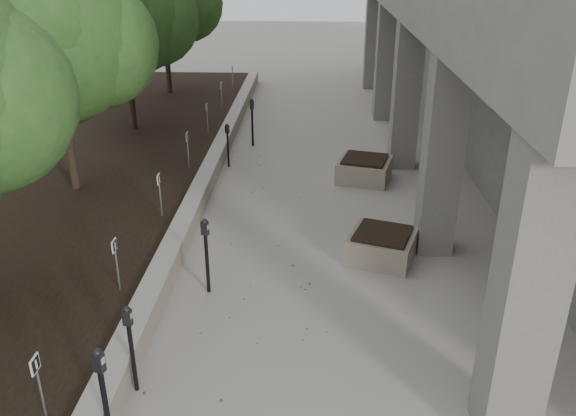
% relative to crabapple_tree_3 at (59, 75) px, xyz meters
% --- Properties ---
extents(retaining_wall, '(0.39, 26.00, 0.50)m').
position_rel_crabapple_tree_3_xyz_m(retaining_wall, '(2.97, 1.00, -2.87)').
color(retaining_wall, gray).
rests_on(retaining_wall, ground).
extents(planting_bed, '(7.00, 26.00, 0.40)m').
position_rel_crabapple_tree_3_xyz_m(planting_bed, '(-0.70, 1.00, -2.92)').
color(planting_bed, black).
rests_on(planting_bed, ground).
extents(crabapple_tree_3, '(4.60, 4.00, 5.44)m').
position_rel_crabapple_tree_3_xyz_m(crabapple_tree_3, '(0.00, 0.00, 0.00)').
color(crabapple_tree_3, '#2A5420').
rests_on(crabapple_tree_3, planting_bed).
extents(crabapple_tree_4, '(4.60, 4.00, 5.44)m').
position_rel_crabapple_tree_3_xyz_m(crabapple_tree_4, '(0.00, 5.00, 0.00)').
color(crabapple_tree_4, '#2A5420').
rests_on(crabapple_tree_4, planting_bed).
extents(crabapple_tree_5, '(4.60, 4.00, 5.44)m').
position_rel_crabapple_tree_3_xyz_m(crabapple_tree_5, '(0.00, 10.00, 0.00)').
color(crabapple_tree_5, '#2A5420').
rests_on(crabapple_tree_5, planting_bed).
extents(parking_sign_2, '(0.04, 0.22, 0.96)m').
position_rel_crabapple_tree_3_xyz_m(parking_sign_2, '(2.45, -7.50, -2.24)').
color(parking_sign_2, black).
rests_on(parking_sign_2, planting_bed).
extents(parking_sign_3, '(0.04, 0.22, 0.96)m').
position_rel_crabapple_tree_3_xyz_m(parking_sign_3, '(2.45, -4.50, -2.24)').
color(parking_sign_3, black).
rests_on(parking_sign_3, planting_bed).
extents(parking_sign_4, '(0.04, 0.22, 0.96)m').
position_rel_crabapple_tree_3_xyz_m(parking_sign_4, '(2.45, -1.50, -2.24)').
color(parking_sign_4, black).
rests_on(parking_sign_4, planting_bed).
extents(parking_sign_5, '(0.04, 0.22, 0.96)m').
position_rel_crabapple_tree_3_xyz_m(parking_sign_5, '(2.45, 1.50, -2.24)').
color(parking_sign_5, black).
rests_on(parking_sign_5, planting_bed).
extents(parking_sign_6, '(0.04, 0.22, 0.96)m').
position_rel_crabapple_tree_3_xyz_m(parking_sign_6, '(2.45, 4.50, -2.24)').
color(parking_sign_6, black).
rests_on(parking_sign_6, planting_bed).
extents(parking_sign_7, '(0.04, 0.22, 0.96)m').
position_rel_crabapple_tree_3_xyz_m(parking_sign_7, '(2.45, 7.50, -2.24)').
color(parking_sign_7, black).
rests_on(parking_sign_7, planting_bed).
extents(parking_sign_8, '(0.04, 0.22, 0.96)m').
position_rel_crabapple_tree_3_xyz_m(parking_sign_8, '(2.45, 10.50, -2.24)').
color(parking_sign_8, black).
rests_on(parking_sign_8, planting_bed).
extents(parking_meter_1, '(0.15, 0.12, 1.40)m').
position_rel_crabapple_tree_3_xyz_m(parking_meter_1, '(3.25, -6.47, -2.42)').
color(parking_meter_1, black).
rests_on(parking_meter_1, ground).
extents(parking_meter_2, '(0.18, 0.15, 1.56)m').
position_rel_crabapple_tree_3_xyz_m(parking_meter_2, '(3.25, -7.57, -2.34)').
color(parking_meter_2, black).
rests_on(parking_meter_2, ground).
extents(parking_meter_3, '(0.17, 0.15, 1.47)m').
position_rel_crabapple_tree_3_xyz_m(parking_meter_3, '(3.85, -3.86, -2.39)').
color(parking_meter_3, black).
rests_on(parking_meter_3, ground).
extents(parking_meter_4, '(0.15, 0.12, 1.26)m').
position_rel_crabapple_tree_3_xyz_m(parking_meter_4, '(3.32, 2.69, -2.49)').
color(parking_meter_4, black).
rests_on(parking_meter_4, ground).
extents(parking_meter_5, '(0.15, 0.11, 1.49)m').
position_rel_crabapple_tree_3_xyz_m(parking_meter_5, '(3.82, 4.61, -2.37)').
color(parking_meter_5, black).
rests_on(parking_meter_5, ground).
extents(planter_front, '(1.57, 1.57, 0.58)m').
position_rel_crabapple_tree_3_xyz_m(planter_front, '(7.11, -2.45, -2.83)').
color(planter_front, gray).
rests_on(planter_front, ground).
extents(planter_back, '(1.61, 1.61, 0.61)m').
position_rel_crabapple_tree_3_xyz_m(planter_back, '(7.07, 1.86, -2.81)').
color(planter_back, gray).
rests_on(planter_back, ground).
extents(berry_scatter, '(3.30, 14.10, 0.02)m').
position_rel_crabapple_tree_3_xyz_m(berry_scatter, '(4.70, -3.00, -3.11)').
color(berry_scatter, maroon).
rests_on(berry_scatter, ground).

